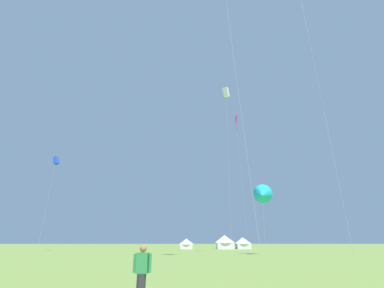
% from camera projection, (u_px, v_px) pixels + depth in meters
% --- Properties ---
extents(kite_blue_box, '(1.66, 2.98, 17.94)m').
position_uv_depth(kite_blue_box, '(56.00, 161.00, 52.45)').
color(kite_blue_box, blue).
rests_on(kite_blue_box, ground).
extents(kite_magenta_diamond, '(0.81, 3.32, 33.89)m').
position_uv_depth(kite_magenta_diamond, '(236.00, 120.00, 69.34)').
color(kite_magenta_diamond, '#E02DA3').
rests_on(kite_magenta_diamond, ground).
extents(kite_white_box, '(1.50, 3.05, 28.83)m').
position_uv_depth(kite_white_box, '(226.00, 93.00, 48.52)').
color(kite_white_box, white).
rests_on(kite_white_box, ground).
extents(kite_cyan_delta, '(3.73, 3.87, 10.05)m').
position_uv_depth(kite_cyan_delta, '(262.00, 195.00, 38.86)').
color(kite_cyan_delta, '#1EB7CC').
rests_on(kite_cyan_delta, ground).
extents(person_spectator, '(0.57, 0.28, 1.73)m').
position_uv_depth(person_spectator, '(142.00, 275.00, 8.04)').
color(person_spectator, '#2D2D33').
rests_on(person_spectator, ground).
extents(festival_tent_right, '(3.74, 3.74, 2.43)m').
position_uv_depth(festival_tent_right, '(186.00, 243.00, 65.23)').
color(festival_tent_right, white).
rests_on(festival_tent_right, ground).
extents(festival_tent_left, '(5.03, 5.03, 3.27)m').
position_uv_depth(festival_tent_left, '(225.00, 241.00, 65.59)').
color(festival_tent_left, white).
rests_on(festival_tent_left, ground).
extents(festival_tent_center, '(4.20, 4.20, 2.73)m').
position_uv_depth(festival_tent_center, '(243.00, 243.00, 65.58)').
color(festival_tent_center, white).
rests_on(festival_tent_center, ground).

